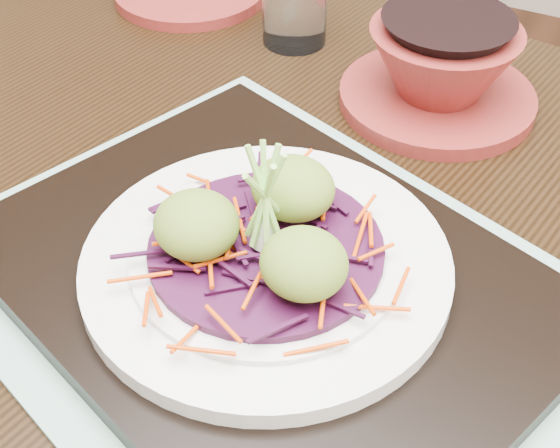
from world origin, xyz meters
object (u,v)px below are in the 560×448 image
at_px(dining_table, 281,324).
at_px(white_plate, 266,262).
at_px(terracotta_bowl_set, 441,72).
at_px(serving_tray, 266,280).

bearing_deg(dining_table, white_plate, -62.65).
xyz_separation_m(dining_table, terracotta_bowl_set, (0.04, 0.23, 0.13)).
bearing_deg(terracotta_bowl_set, serving_tray, -95.45).
xyz_separation_m(serving_tray, terracotta_bowl_set, (0.03, 0.28, 0.02)).
bearing_deg(white_plate, dining_table, 107.42).
bearing_deg(white_plate, serving_tray, 180.00).
bearing_deg(terracotta_bowl_set, dining_table, -100.87).
bearing_deg(serving_tray, dining_table, 126.64).
bearing_deg(white_plate, terracotta_bowl_set, 84.55).
height_order(dining_table, terracotta_bowl_set, terracotta_bowl_set).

